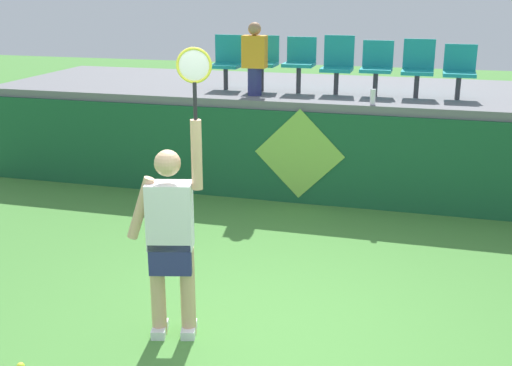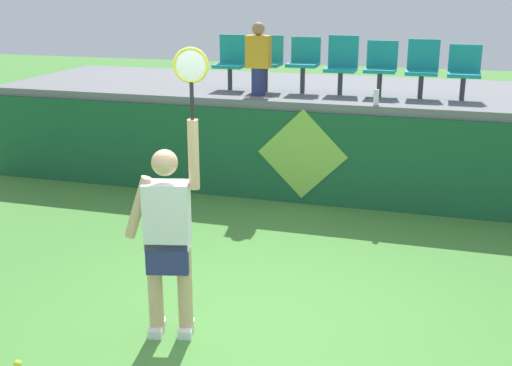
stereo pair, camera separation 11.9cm
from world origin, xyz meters
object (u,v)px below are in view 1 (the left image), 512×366
at_px(stadium_chair_3, 338,63).
at_px(stadium_chair_5, 418,66).
at_px(tennis_ball, 21,366).
at_px(stadium_chair_6, 460,69).
at_px(stadium_chair_0, 227,60).
at_px(stadium_chair_2, 300,61).
at_px(tennis_player, 171,235).
at_px(stadium_chair_4, 377,65).
at_px(spectator_0, 255,58).
at_px(water_bottle, 373,97).
at_px(stadium_chair_1, 263,60).

xyz_separation_m(stadium_chair_3, stadium_chair_5, (1.14, -0.00, -0.01)).
xyz_separation_m(tennis_ball, stadium_chair_6, (3.37, 5.58, 1.81)).
height_order(stadium_chair_0, stadium_chair_2, stadium_chair_0).
height_order(tennis_player, stadium_chair_4, tennis_player).
distance_m(stadium_chair_3, stadium_chair_5, 1.14).
relative_size(stadium_chair_6, spectator_0, 0.72).
xyz_separation_m(tennis_ball, stadium_chair_2, (1.11, 5.58, 1.86)).
relative_size(stadium_chair_0, stadium_chair_4, 1.05).
xyz_separation_m(stadium_chair_4, spectator_0, (-1.69, -0.46, 0.10)).
distance_m(tennis_player, stadium_chair_5, 5.16).
relative_size(tennis_ball, stadium_chair_4, 0.09).
distance_m(water_bottle, stadium_chair_3, 1.05).
bearing_deg(stadium_chair_3, tennis_player, -98.21).
height_order(water_bottle, spectator_0, spectator_0).
height_order(stadium_chair_0, stadium_chair_5, stadium_chair_0).
relative_size(stadium_chair_3, spectator_0, 0.81).
xyz_separation_m(stadium_chair_3, stadium_chair_6, (1.70, -0.01, -0.04)).
bearing_deg(stadium_chair_5, stadium_chair_6, -0.59).
xyz_separation_m(tennis_player, stadium_chair_6, (2.39, 4.73, 0.90)).
xyz_separation_m(water_bottle, stadium_chair_0, (-2.29, 0.78, 0.34)).
distance_m(water_bottle, spectator_0, 1.81).
distance_m(tennis_ball, water_bottle, 5.52).
height_order(stadium_chair_2, stadium_chair_3, stadium_chair_3).
xyz_separation_m(stadium_chair_0, spectator_0, (0.56, -0.47, 0.09)).
xyz_separation_m(stadium_chair_1, stadium_chair_3, (1.13, 0.01, -0.01)).
bearing_deg(stadium_chair_0, tennis_ball, -89.72).
distance_m(tennis_player, water_bottle, 4.20).
bearing_deg(stadium_chair_2, stadium_chair_5, 0.26).
bearing_deg(stadium_chair_0, stadium_chair_1, -0.51).
bearing_deg(stadium_chair_5, tennis_player, -111.07).
xyz_separation_m(water_bottle, stadium_chair_2, (-1.16, 0.77, 0.36)).
relative_size(tennis_player, stadium_chair_3, 2.99).
height_order(stadium_chair_2, stadium_chair_6, stadium_chair_2).
xyz_separation_m(stadium_chair_2, stadium_chair_5, (1.70, 0.01, -0.03)).
distance_m(water_bottle, stadium_chair_2, 1.44).
height_order(stadium_chair_0, stadium_chair_4, stadium_chair_0).
height_order(stadium_chair_5, spectator_0, spectator_0).
relative_size(stadium_chair_5, spectator_0, 0.78).
height_order(tennis_player, stadium_chair_1, tennis_player).
xyz_separation_m(stadium_chair_1, stadium_chair_4, (1.69, -0.00, -0.03)).
bearing_deg(stadium_chair_4, stadium_chair_0, 179.86).
bearing_deg(spectator_0, stadium_chair_3, 22.72).
height_order(tennis_player, stadium_chair_3, tennis_player).
bearing_deg(tennis_player, stadium_chair_6, 63.20).
relative_size(tennis_ball, stadium_chair_3, 0.08).
xyz_separation_m(water_bottle, stadium_chair_3, (-0.60, 0.78, 0.35)).
height_order(water_bottle, stadium_chair_5, stadium_chair_5).
distance_m(stadium_chair_5, spectator_0, 2.32).
bearing_deg(stadium_chair_3, stadium_chair_6, -0.30).
height_order(tennis_ball, stadium_chair_5, stadium_chair_5).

